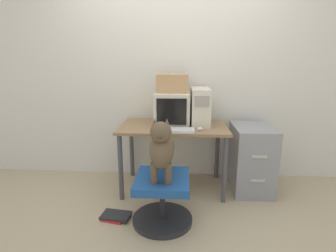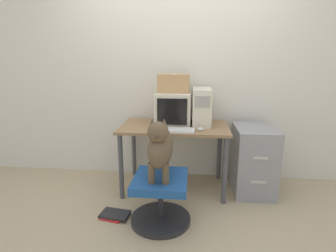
# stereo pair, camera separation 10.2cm
# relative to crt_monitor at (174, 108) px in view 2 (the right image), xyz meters

# --- Properties ---
(ground_plane) EXTENTS (12.00, 12.00, 0.00)m
(ground_plane) POSITION_rel_crt_monitor_xyz_m (0.02, -0.45, -0.91)
(ground_plane) COLOR tan
(wall_back) EXTENTS (8.00, 0.05, 2.60)m
(wall_back) POSITION_rel_crt_monitor_xyz_m (0.02, 0.31, 0.39)
(wall_back) COLOR silver
(wall_back) RESTS_ON ground_plane
(desk) EXTENTS (1.16, 0.70, 0.74)m
(desk) POSITION_rel_crt_monitor_xyz_m (0.02, -0.10, -0.27)
(desk) COLOR olive
(desk) RESTS_ON ground_plane
(crt_monitor) EXTENTS (0.38, 0.45, 0.35)m
(crt_monitor) POSITION_rel_crt_monitor_xyz_m (0.00, 0.00, 0.00)
(crt_monitor) COLOR beige
(crt_monitor) RESTS_ON desk
(pc_tower) EXTENTS (0.20, 0.46, 0.40)m
(pc_tower) POSITION_rel_crt_monitor_xyz_m (0.31, -0.01, 0.02)
(pc_tower) COLOR beige
(pc_tower) RESTS_ON desk
(keyboard) EXTENTS (0.43, 0.17, 0.03)m
(keyboard) POSITION_rel_crt_monitor_xyz_m (0.02, -0.35, -0.16)
(keyboard) COLOR silver
(keyboard) RESTS_ON desk
(computer_mouse) EXTENTS (0.06, 0.04, 0.04)m
(computer_mouse) POSITION_rel_crt_monitor_xyz_m (0.29, -0.32, -0.16)
(computer_mouse) COLOR silver
(computer_mouse) RESTS_ON desk
(office_chair) EXTENTS (0.54, 0.54, 0.43)m
(office_chair) POSITION_rel_crt_monitor_xyz_m (-0.06, -0.78, -0.67)
(office_chair) COLOR #262628
(office_chair) RESTS_ON ground_plane
(dog) EXTENTS (0.21, 0.54, 0.55)m
(dog) POSITION_rel_crt_monitor_xyz_m (-0.06, -0.78, -0.19)
(dog) COLOR brown
(dog) RESTS_ON office_chair
(filing_cabinet) EXTENTS (0.42, 0.60, 0.73)m
(filing_cabinet) POSITION_rel_crt_monitor_xyz_m (0.89, -0.08, -0.55)
(filing_cabinet) COLOR gray
(filing_cabinet) RESTS_ON ground_plane
(cardboard_box) EXTENTS (0.34, 0.24, 0.20)m
(cardboard_box) POSITION_rel_crt_monitor_xyz_m (0.00, 0.00, 0.27)
(cardboard_box) COLOR tan
(cardboard_box) RESTS_ON crt_monitor
(book_stack_floor) EXTENTS (0.28, 0.21, 0.04)m
(book_stack_floor) POSITION_rel_crt_monitor_xyz_m (-0.50, -0.76, -0.89)
(book_stack_floor) COLOR red
(book_stack_floor) RESTS_ON ground_plane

